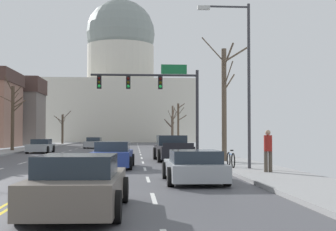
# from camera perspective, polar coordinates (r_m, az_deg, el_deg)

# --- Properties ---
(ground) EXTENTS (20.00, 180.00, 0.20)m
(ground) POSITION_cam_1_polar(r_m,az_deg,el_deg) (21.51, -12.09, -6.66)
(ground) COLOR #49494E
(signal_gantry) EXTENTS (7.91, 0.41, 6.66)m
(signal_gantry) POSITION_cam_1_polar(r_m,az_deg,el_deg) (34.92, -1.12, 3.12)
(signal_gantry) COLOR #28282D
(signal_gantry) RESTS_ON ground
(street_lamp_right) EXTENTS (2.43, 0.24, 7.54)m
(street_lamp_right) POSITION_cam_1_polar(r_m,az_deg,el_deg) (22.08, 8.81, 5.47)
(street_lamp_right) COLOR #333338
(street_lamp_right) RESTS_ON ground
(capitol_building) EXTENTS (29.76, 21.85, 32.73)m
(capitol_building) POSITION_cam_1_polar(r_m,az_deg,el_deg) (102.15, -5.71, 3.40)
(capitol_building) COLOR beige
(capitol_building) RESTS_ON ground
(pickup_truck_near_00) EXTENTS (2.38, 5.53, 1.60)m
(pickup_truck_near_00) POSITION_cam_1_polar(r_m,az_deg,el_deg) (30.21, 0.56, -4.07)
(pickup_truck_near_00) COLOR black
(pickup_truck_near_00) RESTS_ON ground
(sedan_near_01) EXTENTS (2.16, 4.69, 1.32)m
(sedan_near_01) POSITION_cam_1_polar(r_m,az_deg,el_deg) (24.04, -6.61, -4.79)
(sedan_near_01) COLOR navy
(sedan_near_01) RESTS_ON ground
(sedan_near_02) EXTENTS (2.08, 4.39, 1.14)m
(sedan_near_02) POSITION_cam_1_polar(r_m,az_deg,el_deg) (16.91, 3.14, -6.16)
(sedan_near_02) COLOR #9EA3A8
(sedan_near_02) RESTS_ON ground
(sedan_near_03) EXTENTS (2.13, 4.52, 1.27)m
(sedan_near_03) POSITION_cam_1_polar(r_m,az_deg,el_deg) (10.72, -10.62, -8.21)
(sedan_near_03) COLOR #6B6056
(sedan_near_03) RESTS_ON ground
(sedan_oncoming_00) EXTENTS (2.01, 4.37, 1.22)m
(sedan_oncoming_00) POSITION_cam_1_polar(r_m,az_deg,el_deg) (43.83, -14.99, -3.60)
(sedan_oncoming_00) COLOR #9EA3A8
(sedan_oncoming_00) RESTS_ON ground
(sedan_oncoming_01) EXTENTS (2.11, 4.69, 1.27)m
(sedan_oncoming_01) POSITION_cam_1_polar(r_m,az_deg,el_deg) (56.58, -8.86, -3.27)
(sedan_oncoming_01) COLOR #9EA3A8
(sedan_oncoming_01) RESTS_ON ground
(flank_building_02) EXTENTS (10.18, 7.46, 9.83)m
(flank_building_02) POSITION_cam_1_polar(r_m,az_deg,el_deg) (73.69, -18.67, 0.49)
(flank_building_02) COLOR slate
(flank_building_02) RESTS_ON ground
(bare_tree_00) EXTENTS (1.48, 1.94, 5.29)m
(bare_tree_00) POSITION_cam_1_polar(r_m,az_deg,el_deg) (63.99, 0.56, -1.09)
(bare_tree_00) COLOR brown
(bare_tree_00) RESTS_ON ground
(bare_tree_02) EXTENTS (1.66, 1.13, 5.32)m
(bare_tree_02) POSITION_cam_1_polar(r_m,az_deg,el_deg) (59.28, 1.26, -0.96)
(bare_tree_02) COLOR #4C3D2D
(bare_tree_02) RESTS_ON ground
(bare_tree_03) EXTENTS (2.45, 2.79, 5.11)m
(bare_tree_03) POSITION_cam_1_polar(r_m,az_deg,el_deg) (74.80, -12.51, -1.39)
(bare_tree_03) COLOR brown
(bare_tree_03) RESTS_ON ground
(bare_tree_04) EXTENTS (2.68, 2.32, 7.23)m
(bare_tree_04) POSITION_cam_1_polar(r_m,az_deg,el_deg) (27.60, 6.79, 1.88)
(bare_tree_04) COLOR brown
(bare_tree_04) RESTS_ON ground
(bare_tree_06) EXTENTS (1.91, 2.05, 4.83)m
(bare_tree_06) POSITION_cam_1_polar(r_m,az_deg,el_deg) (70.33, 0.48, -1.59)
(bare_tree_06) COLOR #423328
(bare_tree_06) RESTS_ON ground
(bare_tree_07) EXTENTS (2.35, 1.62, 7.00)m
(bare_tree_07) POSITION_cam_1_polar(r_m,az_deg,el_deg) (47.36, -18.06, -0.01)
(bare_tree_07) COLOR #4C3D2D
(bare_tree_07) RESTS_ON ground
(pedestrian_00) EXTENTS (0.35, 0.34, 1.73)m
(pedestrian_00) POSITION_cam_1_polar(r_m,az_deg,el_deg) (20.09, 11.88, -3.89)
(pedestrian_00) COLOR #4C4238
(pedestrian_00) RESTS_ON ground
(bicycle_parked) EXTENTS (0.12, 1.77, 0.85)m
(bicycle_parked) POSITION_cam_1_polar(r_m,az_deg,el_deg) (22.79, 7.53, -5.26)
(bicycle_parked) COLOR black
(bicycle_parked) RESTS_ON ground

